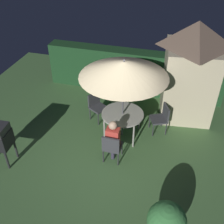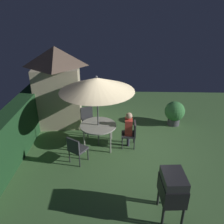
# 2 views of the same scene
# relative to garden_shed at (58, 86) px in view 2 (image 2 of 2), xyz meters

# --- Properties ---
(ground_plane) EXTENTS (11.00, 11.00, 0.00)m
(ground_plane) POSITION_rel_garden_shed_xyz_m (-1.90, -2.60, -1.56)
(ground_plane) COLOR #47703D
(hedge_backdrop) EXTENTS (6.29, 0.57, 1.55)m
(hedge_backdrop) POSITION_rel_garden_shed_xyz_m (-1.90, 0.90, -0.78)
(hedge_backdrop) COLOR #193D1E
(hedge_backdrop) RESTS_ON ground
(garden_shed) EXTENTS (1.82, 1.93, 3.05)m
(garden_shed) POSITION_rel_garden_shed_xyz_m (0.00, 0.00, 0.00)
(garden_shed) COLOR #C6B793
(garden_shed) RESTS_ON ground
(patio_table) EXTENTS (1.21, 1.21, 0.79)m
(patio_table) POSITION_rel_garden_shed_xyz_m (-1.68, -1.68, -0.83)
(patio_table) COLOR #B2ADA3
(patio_table) RESTS_ON ground
(patio_umbrella) EXTENTS (2.35, 2.35, 2.47)m
(patio_umbrella) POSITION_rel_garden_shed_xyz_m (-1.68, -1.68, 0.64)
(patio_umbrella) COLOR #4C4C51
(patio_umbrella) RESTS_ON ground
(bbq_grill) EXTENTS (0.73, 0.54, 1.20)m
(bbq_grill) POSITION_rel_garden_shed_xyz_m (-4.53, -3.54, -0.71)
(bbq_grill) COLOR black
(bbq_grill) RESTS_ON ground
(chair_near_shed) EXTENTS (0.46, 0.47, 0.90)m
(chair_near_shed) POSITION_rel_garden_shed_xyz_m (-1.69, -2.78, -1.04)
(chair_near_shed) COLOR #38383D
(chair_near_shed) RESTS_ON ground
(chair_far_side) EXTENTS (0.61, 0.61, 0.90)m
(chair_far_side) POSITION_rel_garden_shed_xyz_m (-0.61, -1.19, -1.04)
(chair_far_side) COLOR #38383D
(chair_far_side) RESTS_ON ground
(chair_toward_hedge) EXTENTS (0.63, 0.63, 0.90)m
(chair_toward_hedge) POSITION_rel_garden_shed_xyz_m (-2.65, -1.10, -1.04)
(chair_toward_hedge) COLOR #38383D
(chair_toward_hedge) RESTS_ON ground
(potted_plant_by_shed) EXTENTS (0.78, 0.78, 0.98)m
(potted_plant_by_shed) POSITION_rel_garden_shed_xyz_m (-0.09, -4.57, -1.02)
(potted_plant_by_shed) COLOR #4C4C51
(potted_plant_by_shed) RESTS_ON ground
(person_in_red) EXTENTS (0.34, 0.24, 1.26)m
(person_in_red) POSITION_rel_garden_shed_xyz_m (-1.69, -2.69, -0.77)
(person_in_red) COLOR #CC3D33
(person_in_red) RESTS_ON ground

